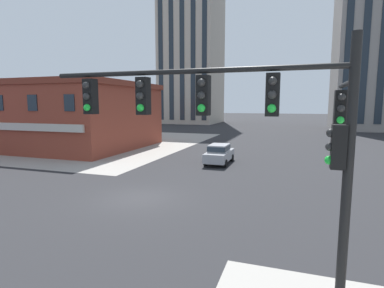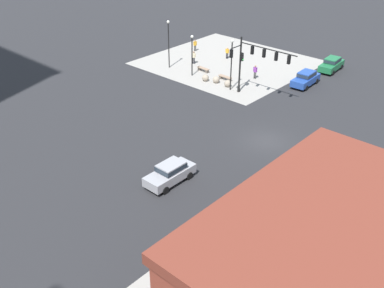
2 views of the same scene
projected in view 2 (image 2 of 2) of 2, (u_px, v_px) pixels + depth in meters
ground_plane at (266, 141)px, 42.66m from camera, size 320.00×320.00×0.00m
sidewalk_corner_slab at (228, 63)px, 61.33m from camera, size 20.00×19.00×0.02m
traffic_signal_main at (253, 59)px, 49.41m from camera, size 7.16×2.09×6.46m
bollard_sphere_curb_a at (228, 83)px, 53.81m from camera, size 0.83×0.83×0.83m
bollard_sphere_curb_b at (216, 80)px, 54.88m from camera, size 0.83×0.83×0.83m
bollard_sphere_curb_c at (205, 78)px, 55.40m from camera, size 0.83×0.83×0.83m
bench_near_signal at (225, 78)px, 55.70m from camera, size 1.81×0.52×0.49m
bench_mid_block at (203, 69)px, 58.24m from camera, size 1.83×0.62×0.49m
pedestrian_near_bench at (195, 45)px, 65.09m from camera, size 0.31×0.52×1.65m
pedestrian_at_curb at (194, 57)px, 60.44m from camera, size 0.51×0.33×1.72m
pedestrian_walking_east at (255, 71)px, 55.78m from camera, size 0.55×0.24×1.72m
pedestrian_with_bag at (227, 52)px, 62.29m from camera, size 0.54×0.27×1.59m
street_lamp_corner_near at (231, 59)px, 51.37m from camera, size 0.36×0.36×5.99m
street_lamp_mid_sidewalk at (192, 50)px, 55.60m from camera, size 0.36×0.36×5.11m
street_lamp_corner_far at (169, 39)px, 57.84m from camera, size 0.36×0.36×6.13m
car_main_northbound_near at (332, 64)px, 58.23m from camera, size 2.16×4.53×1.68m
car_main_northbound_far at (306, 78)px, 53.95m from camera, size 2.09×4.50×1.68m
car_main_southbound_far at (170, 172)px, 36.31m from camera, size 1.90×4.40×1.68m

